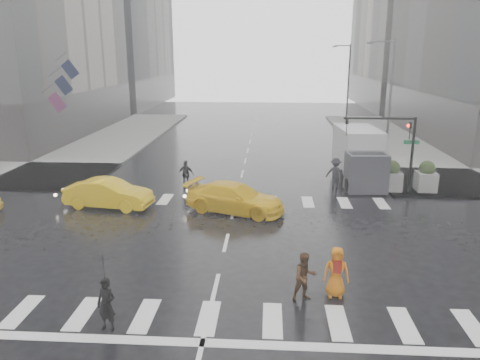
# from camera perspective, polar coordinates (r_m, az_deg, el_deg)

# --- Properties ---
(ground) EXTENTS (120.00, 120.00, 0.00)m
(ground) POSITION_cam_1_polar(r_m,az_deg,el_deg) (20.52, -1.72, -7.64)
(ground) COLOR black
(ground) RESTS_ON ground
(sidewalk_nw) EXTENTS (35.00, 35.00, 0.15)m
(sidewalk_nw) POSITION_cam_1_polar(r_m,az_deg,el_deg) (42.85, -26.30, 3.02)
(sidewalk_nw) COLOR gray
(sidewalk_nw) RESTS_ON ground
(road_markings) EXTENTS (18.00, 48.00, 0.01)m
(road_markings) POSITION_cam_1_polar(r_m,az_deg,el_deg) (20.52, -1.72, -7.62)
(road_markings) COLOR silver
(road_markings) RESTS_ON ground
(traffic_signal_pole) EXTENTS (4.45, 0.42, 4.50)m
(traffic_signal_pole) POSITION_cam_1_polar(r_m,az_deg,el_deg) (28.18, 18.45, 4.73)
(traffic_signal_pole) COLOR black
(traffic_signal_pole) RESTS_ON ground
(street_lamp_near) EXTENTS (2.15, 0.22, 9.00)m
(street_lamp_near) POSITION_cam_1_polar(r_m,az_deg,el_deg) (38.04, 17.68, 9.97)
(street_lamp_near) COLOR #59595B
(street_lamp_near) RESTS_ON ground
(street_lamp_far) EXTENTS (2.15, 0.22, 9.00)m
(street_lamp_far) POSITION_cam_1_polar(r_m,az_deg,el_deg) (57.62, 12.96, 11.84)
(street_lamp_far) COLOR #59595B
(street_lamp_far) RESTS_ON ground
(planter_west) EXTENTS (1.10, 1.10, 1.80)m
(planter_west) POSITION_cam_1_polar(r_m,az_deg,el_deg) (28.39, 14.06, 0.51)
(planter_west) COLOR gray
(planter_west) RESTS_ON ground
(planter_mid) EXTENTS (1.10, 1.10, 1.80)m
(planter_mid) POSITION_cam_1_polar(r_m,az_deg,el_deg) (28.82, 17.97, 0.44)
(planter_mid) COLOR gray
(planter_mid) RESTS_ON ground
(planter_east) EXTENTS (1.10, 1.10, 1.80)m
(planter_east) POSITION_cam_1_polar(r_m,az_deg,el_deg) (29.39, 21.75, 0.37)
(planter_east) COLOR gray
(planter_east) RESTS_ON ground
(flag_cluster) EXTENTS (2.87, 3.06, 4.69)m
(flag_cluster) POSITION_cam_1_polar(r_m,az_deg,el_deg) (41.03, -21.07, 10.98)
(flag_cluster) COLOR #59595B
(flag_cluster) RESTS_ON ground
(pedestrian_black) EXTENTS (1.17, 1.18, 2.43)m
(pedestrian_black) POSITION_cam_1_polar(r_m,az_deg,el_deg) (14.39, -16.20, -11.63)
(pedestrian_black) COLOR black
(pedestrian_black) RESTS_ON ground
(pedestrian_brown) EXTENTS (0.98, 0.88, 1.68)m
(pedestrian_brown) POSITION_cam_1_polar(r_m,az_deg,el_deg) (15.88, 7.92, -11.61)
(pedestrian_brown) COLOR #412917
(pedestrian_brown) RESTS_ON ground
(pedestrian_orange) EXTENTS (0.89, 0.61, 1.76)m
(pedestrian_orange) POSITION_cam_1_polar(r_m,az_deg,el_deg) (16.27, 11.65, -10.92)
(pedestrian_orange) COLOR orange
(pedestrian_orange) RESTS_ON ground
(pedestrian_far_a) EXTENTS (1.12, 0.84, 1.72)m
(pedestrian_far_a) POSITION_cam_1_polar(r_m,az_deg,el_deg) (28.55, -6.58, 0.70)
(pedestrian_far_a) COLOR black
(pedestrian_far_a) RESTS_ON ground
(pedestrian_far_b) EXTENTS (1.36, 1.03, 1.86)m
(pedestrian_far_b) POSITION_cam_1_polar(r_m,az_deg,el_deg) (28.93, 11.57, 0.82)
(pedestrian_far_b) COLOR black
(pedestrian_far_b) RESTS_ON ground
(taxi_mid) EXTENTS (4.80, 2.26, 1.52)m
(taxi_mid) POSITION_cam_1_polar(r_m,az_deg,el_deg) (25.77, -15.72, -1.61)
(taxi_mid) COLOR yellow
(taxi_mid) RESTS_ON ground
(taxi_rear) EXTENTS (5.00, 3.49, 1.50)m
(taxi_rear) POSITION_cam_1_polar(r_m,az_deg,el_deg) (24.12, -0.60, -2.20)
(taxi_rear) COLOR yellow
(taxi_rear) RESTS_ON ground
(box_truck) EXTENTS (2.35, 6.26, 3.33)m
(box_truck) POSITION_cam_1_polar(r_m,az_deg,el_deg) (30.40, 14.37, 2.99)
(box_truck) COLOR #BABBBD
(box_truck) RESTS_ON ground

